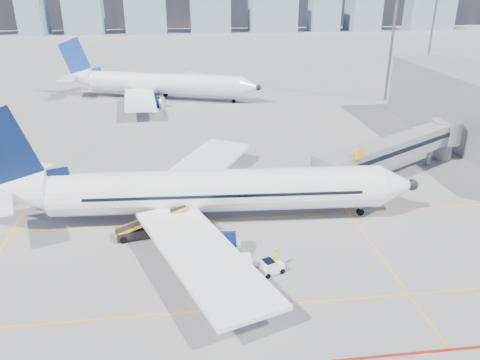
{
  "coord_description": "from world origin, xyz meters",
  "views": [
    {
      "loc": [
        -2.83,
        -34.12,
        22.69
      ],
      "look_at": [
        2.56,
        8.85,
        4.0
      ],
      "focal_mm": 35.0,
      "sensor_mm": 36.0,
      "label": 1
    }
  ],
  "objects_px": {
    "baggage_tug": "(271,267)",
    "ramp_worker": "(277,258)",
    "second_aircraft": "(157,84)",
    "cargo_dolly": "(232,267)",
    "belt_loader": "(144,229)",
    "main_aircraft": "(199,192)"
  },
  "relations": [
    {
      "from": "second_aircraft",
      "to": "ramp_worker",
      "type": "bearing_deg",
      "value": -60.25
    },
    {
      "from": "cargo_dolly",
      "to": "ramp_worker",
      "type": "bearing_deg",
      "value": 13.35
    },
    {
      "from": "main_aircraft",
      "to": "cargo_dolly",
      "type": "height_order",
      "value": "main_aircraft"
    },
    {
      "from": "main_aircraft",
      "to": "baggage_tug",
      "type": "relative_size",
      "value": 19.8
    },
    {
      "from": "second_aircraft",
      "to": "belt_loader",
      "type": "relative_size",
      "value": 5.9
    },
    {
      "from": "baggage_tug",
      "to": "ramp_worker",
      "type": "distance_m",
      "value": 1.06
    },
    {
      "from": "belt_loader",
      "to": "ramp_worker",
      "type": "distance_m",
      "value": 13.4
    },
    {
      "from": "baggage_tug",
      "to": "ramp_worker",
      "type": "height_order",
      "value": "ramp_worker"
    },
    {
      "from": "main_aircraft",
      "to": "second_aircraft",
      "type": "height_order",
      "value": "main_aircraft"
    },
    {
      "from": "baggage_tug",
      "to": "cargo_dolly",
      "type": "distance_m",
      "value": 3.35
    },
    {
      "from": "baggage_tug",
      "to": "belt_loader",
      "type": "height_order",
      "value": "belt_loader"
    },
    {
      "from": "second_aircraft",
      "to": "belt_loader",
      "type": "xyz_separation_m",
      "value": [
        0.74,
        -55.86,
        -2.5
      ]
    },
    {
      "from": "cargo_dolly",
      "to": "belt_loader",
      "type": "relative_size",
      "value": 0.51
    },
    {
      "from": "ramp_worker",
      "to": "belt_loader",
      "type": "bearing_deg",
      "value": 77.46
    },
    {
      "from": "belt_loader",
      "to": "main_aircraft",
      "type": "bearing_deg",
      "value": 14.45
    },
    {
      "from": "cargo_dolly",
      "to": "ramp_worker",
      "type": "xyz_separation_m",
      "value": [
        3.94,
        1.05,
        -0.08
      ]
    },
    {
      "from": "second_aircraft",
      "to": "baggage_tug",
      "type": "bearing_deg",
      "value": -60.93
    },
    {
      "from": "second_aircraft",
      "to": "cargo_dolly",
      "type": "height_order",
      "value": "second_aircraft"
    },
    {
      "from": "second_aircraft",
      "to": "belt_loader",
      "type": "bearing_deg",
      "value": -70.55
    },
    {
      "from": "belt_loader",
      "to": "ramp_worker",
      "type": "bearing_deg",
      "value": -40.73
    },
    {
      "from": "cargo_dolly",
      "to": "belt_loader",
      "type": "height_order",
      "value": "belt_loader"
    },
    {
      "from": "main_aircraft",
      "to": "belt_loader",
      "type": "height_order",
      "value": "main_aircraft"
    }
  ]
}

